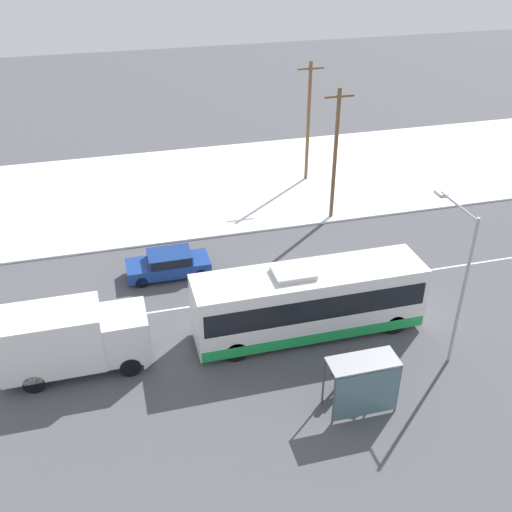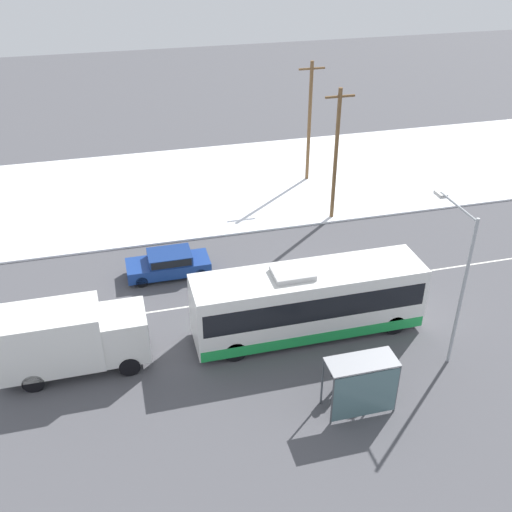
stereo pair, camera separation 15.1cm
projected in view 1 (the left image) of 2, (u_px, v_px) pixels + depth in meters
name	position (u px, v px, depth m)	size (l,w,h in m)	color
ground_plane	(319.00, 287.00, 31.43)	(120.00, 120.00, 0.00)	#4C4C51
snow_lot	(252.00, 181.00, 43.05)	(80.00, 14.85, 0.12)	white
lane_marking_center	(319.00, 287.00, 31.43)	(60.00, 0.12, 0.00)	silver
city_bus	(309.00, 301.00, 27.35)	(10.61, 2.57, 3.51)	white
box_truck	(70.00, 338.00, 25.13)	(6.14, 2.30, 3.09)	silver
sedan_car	(169.00, 263.00, 32.04)	(4.42, 1.80, 1.39)	navy
pedestrian_at_stop	(340.00, 369.00, 24.32)	(0.65, 0.29, 1.81)	#23232D
bus_shelter	(365.00, 380.00, 22.96)	(2.76, 1.20, 2.40)	gray
streetlamp	(458.00, 265.00, 24.67)	(0.36, 3.11, 7.08)	#9EA3A8
utility_pole_roadside	(335.00, 154.00, 35.99)	(1.80, 0.24, 8.31)	brown
utility_pole_snowlot	(308.00, 121.00, 41.11)	(1.80, 0.24, 8.43)	brown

